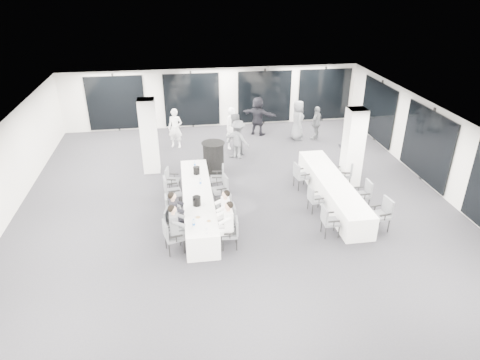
% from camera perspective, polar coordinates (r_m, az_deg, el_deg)
% --- Properties ---
extents(room, '(14.04, 16.04, 2.84)m').
position_cam_1_polar(room, '(14.43, 2.39, 3.68)').
color(room, '#26262B').
rests_on(room, ground).
extents(column_left, '(0.60, 0.60, 2.80)m').
position_cam_1_polar(column_left, '(16.18, -12.03, 5.74)').
color(column_left, white).
rests_on(column_left, floor).
extents(column_right, '(0.60, 0.60, 2.80)m').
position_cam_1_polar(column_right, '(15.27, 14.82, 4.17)').
color(column_right, white).
rests_on(column_right, floor).
extents(banquet_table_main, '(0.90, 5.00, 0.75)m').
position_cam_1_polar(banquet_table_main, '(13.44, -5.64, -3.08)').
color(banquet_table_main, white).
rests_on(banquet_table_main, floor).
extents(banquet_table_side, '(0.90, 5.00, 0.75)m').
position_cam_1_polar(banquet_table_side, '(14.46, 12.20, -1.34)').
color(banquet_table_side, white).
rests_on(banquet_table_side, floor).
extents(cocktail_table, '(0.87, 0.87, 1.21)m').
position_cam_1_polar(cocktail_table, '(15.98, -3.55, 2.98)').
color(cocktail_table, black).
rests_on(cocktail_table, floor).
extents(chair_main_left_near, '(0.58, 0.61, 0.96)m').
position_cam_1_polar(chair_main_left_near, '(11.72, -9.19, -7.21)').
color(chair_main_left_near, '#565A5F').
rests_on(chair_main_left_near, floor).
extents(chair_main_left_second, '(0.53, 0.56, 0.88)m').
position_cam_1_polar(chair_main_left_second, '(12.38, -9.16, -5.46)').
color(chair_main_left_second, '#565A5F').
rests_on(chair_main_left_second, floor).
extents(chair_main_left_mid, '(0.48, 0.53, 0.88)m').
position_cam_1_polar(chair_main_left_mid, '(13.08, -9.19, -3.57)').
color(chair_main_left_mid, '#565A5F').
rests_on(chair_main_left_mid, floor).
extents(chair_main_left_fourth, '(0.58, 0.62, 1.02)m').
position_cam_1_polar(chair_main_left_fourth, '(13.88, -9.28, -1.32)').
color(chair_main_left_fourth, '#565A5F').
rests_on(chair_main_left_fourth, floor).
extents(chair_main_left_far, '(0.52, 0.55, 0.87)m').
position_cam_1_polar(chair_main_left_far, '(14.82, -9.22, 0.19)').
color(chair_main_left_far, '#565A5F').
rests_on(chair_main_left_far, floor).
extents(chair_main_right_near, '(0.48, 0.53, 0.89)m').
position_cam_1_polar(chair_main_right_near, '(11.78, -1.04, -6.84)').
color(chair_main_right_near, '#565A5F').
rests_on(chair_main_right_near, floor).
extents(chair_main_right_second, '(0.49, 0.54, 0.93)m').
position_cam_1_polar(chair_main_right_second, '(12.32, -1.43, -5.08)').
color(chair_main_right_second, '#565A5F').
rests_on(chair_main_right_second, floor).
extents(chair_main_right_mid, '(0.49, 0.53, 0.87)m').
position_cam_1_polar(chair_main_right_mid, '(13.12, -1.96, -3.14)').
color(chair_main_right_mid, '#565A5F').
rests_on(chair_main_right_mid, floor).
extents(chair_main_right_fourth, '(0.54, 0.58, 0.94)m').
position_cam_1_polar(chair_main_right_fourth, '(13.97, -2.42, -1.00)').
color(chair_main_right_fourth, '#565A5F').
rests_on(chair_main_right_fourth, floor).
extents(chair_main_right_far, '(0.52, 0.56, 0.93)m').
position_cam_1_polar(chair_main_right_far, '(14.72, -2.79, 0.48)').
color(chair_main_right_far, '#565A5F').
rests_on(chair_main_right_far, floor).
extents(chair_side_left_near, '(0.47, 0.53, 0.93)m').
position_cam_1_polar(chair_side_left_near, '(12.51, 11.69, -5.17)').
color(chair_side_left_near, '#565A5F').
rests_on(chair_side_left_near, floor).
extents(chair_side_left_mid, '(0.47, 0.52, 0.86)m').
position_cam_1_polar(chair_side_left_mid, '(13.64, 9.84, -2.35)').
color(chair_side_left_mid, '#565A5F').
rests_on(chair_side_left_mid, floor).
extents(chair_side_left_far, '(0.55, 0.58, 0.94)m').
position_cam_1_polar(chair_side_left_far, '(14.99, 7.98, 0.76)').
color(chair_side_left_far, '#565A5F').
rests_on(chair_side_left_far, floor).
extents(chair_side_right_near, '(0.57, 0.62, 1.01)m').
position_cam_1_polar(chair_side_right_near, '(13.17, 18.48, -4.11)').
color(chair_side_right_near, '#565A5F').
rests_on(chair_side_right_near, floor).
extents(chair_side_right_mid, '(0.48, 0.54, 0.93)m').
position_cam_1_polar(chair_side_right_mid, '(14.21, 16.21, -1.63)').
color(chair_side_right_mid, '#565A5F').
rests_on(chair_side_right_mid, floor).
extents(chair_side_right_far, '(0.58, 0.60, 0.95)m').
position_cam_1_polar(chair_side_right_far, '(15.46, 13.99, 1.05)').
color(chair_side_right_far, '#565A5F').
rests_on(chair_side_right_far, floor).
extents(seated_guest_a, '(0.50, 0.38, 1.44)m').
position_cam_1_polar(seated_guest_a, '(11.58, -8.47, -6.01)').
color(seated_guest_a, slate).
rests_on(seated_guest_a, floor).
extents(seated_guest_b, '(0.50, 0.38, 1.44)m').
position_cam_1_polar(seated_guest_b, '(12.20, -8.53, -4.21)').
color(seated_guest_b, black).
rests_on(seated_guest_b, floor).
extents(seated_guest_c, '(0.50, 0.38, 1.44)m').
position_cam_1_polar(seated_guest_c, '(11.60, -1.84, -5.63)').
color(seated_guest_c, white).
rests_on(seated_guest_c, floor).
extents(seated_guest_d, '(0.50, 0.38, 1.44)m').
position_cam_1_polar(seated_guest_d, '(12.16, -2.21, -4.01)').
color(seated_guest_d, white).
rests_on(seated_guest_d, floor).
extents(standing_guest_a, '(0.91, 0.82, 2.03)m').
position_cam_1_polar(standing_guest_a, '(18.11, -0.98, 7.28)').
color(standing_guest_a, white).
rests_on(standing_guest_a, floor).
extents(standing_guest_b, '(1.14, 1.09, 2.04)m').
position_cam_1_polar(standing_guest_b, '(17.29, -0.78, 6.35)').
color(standing_guest_b, slate).
rests_on(standing_guest_b, floor).
extents(standing_guest_c, '(1.27, 1.22, 1.80)m').
position_cam_1_polar(standing_guest_c, '(17.17, -0.28, 5.78)').
color(standing_guest_c, slate).
rests_on(standing_guest_c, floor).
extents(standing_guest_d, '(1.10, 1.12, 1.71)m').
position_cam_1_polar(standing_guest_d, '(19.49, 10.19, 7.77)').
color(standing_guest_d, slate).
rests_on(standing_guest_d, floor).
extents(standing_guest_e, '(0.65, 1.00, 2.00)m').
position_cam_1_polar(standing_guest_e, '(19.31, 7.72, 8.24)').
color(standing_guest_e, slate).
rests_on(standing_guest_e, floor).
extents(standing_guest_f, '(1.93, 1.64, 2.02)m').
position_cam_1_polar(standing_guest_f, '(19.69, 2.41, 8.86)').
color(standing_guest_f, black).
rests_on(standing_guest_f, floor).
extents(standing_guest_g, '(0.83, 0.74, 1.90)m').
position_cam_1_polar(standing_guest_g, '(18.46, -8.64, 7.15)').
color(standing_guest_g, white).
rests_on(standing_guest_g, floor).
extents(standing_guest_h, '(1.18, 1.09, 2.09)m').
position_cam_1_polar(standing_guest_h, '(16.38, 14.43, 4.40)').
color(standing_guest_h, black).
rests_on(standing_guest_h, floor).
extents(ice_bucket_near, '(0.24, 0.24, 0.28)m').
position_cam_1_polar(ice_bucket_near, '(12.51, -5.79, -2.80)').
color(ice_bucket_near, black).
rests_on(ice_bucket_near, banquet_table_main).
extents(ice_bucket_far, '(0.23, 0.23, 0.26)m').
position_cam_1_polar(ice_bucket_far, '(14.40, -5.82, 1.28)').
color(ice_bucket_far, black).
rests_on(ice_bucket_far, banquet_table_main).
extents(water_bottle_a, '(0.07, 0.07, 0.23)m').
position_cam_1_polar(water_bottle_a, '(11.52, -6.19, -5.76)').
color(water_bottle_a, silver).
rests_on(water_bottle_a, banquet_table_main).
extents(water_bottle_b, '(0.07, 0.07, 0.21)m').
position_cam_1_polar(water_bottle_b, '(13.66, -5.30, -0.26)').
color(water_bottle_b, silver).
rests_on(water_bottle_b, banquet_table_main).
extents(water_bottle_c, '(0.07, 0.07, 0.21)m').
position_cam_1_polar(water_bottle_c, '(14.94, -6.05, 2.15)').
color(water_bottle_c, silver).
rests_on(water_bottle_c, banquet_table_main).
extents(plate_a, '(0.22, 0.22, 0.03)m').
position_cam_1_polar(plate_a, '(11.96, -5.64, -4.98)').
color(plate_a, white).
rests_on(plate_a, banquet_table_main).
extents(plate_b, '(0.18, 0.18, 0.03)m').
position_cam_1_polar(plate_b, '(11.77, -4.17, -5.49)').
color(plate_b, white).
rests_on(plate_b, banquet_table_main).
extents(plate_c, '(0.20, 0.20, 0.03)m').
position_cam_1_polar(plate_c, '(13.02, -5.85, -2.19)').
color(plate_c, white).
rests_on(plate_c, banquet_table_main).
extents(wine_glass, '(0.07, 0.07, 0.18)m').
position_cam_1_polar(wine_glass, '(11.21, -4.46, -6.53)').
color(wine_glass, silver).
rests_on(wine_glass, banquet_table_main).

